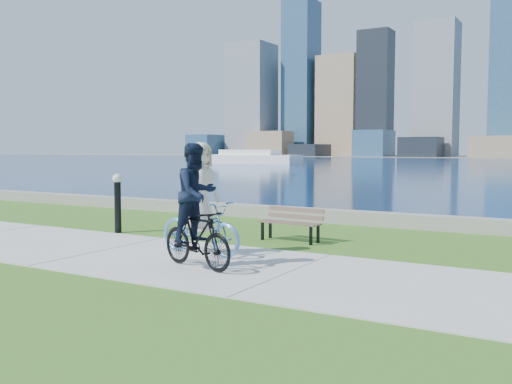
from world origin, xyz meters
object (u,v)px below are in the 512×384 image
at_px(park_bench, 292,221).
at_px(bollard_lamp, 118,199).
at_px(cyclist_man, 196,216).
at_px(cyclist_woman, 200,213).

distance_m(park_bench, bollard_lamp, 4.23).
relative_size(bollard_lamp, cyclist_man, 0.68).
xyz_separation_m(park_bench, bollard_lamp, (-4.09, -0.99, 0.36)).
relative_size(park_bench, cyclist_man, 0.69).
bearing_deg(cyclist_man, bollard_lamp, 73.87).
height_order(park_bench, cyclist_woman, cyclist_woman).
bearing_deg(bollard_lamp, cyclist_woman, -21.63).
xyz_separation_m(park_bench, cyclist_man, (-0.06, -3.37, 0.45)).
distance_m(cyclist_woman, cyclist_man, 1.25).
bearing_deg(bollard_lamp, park_bench, 13.58).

